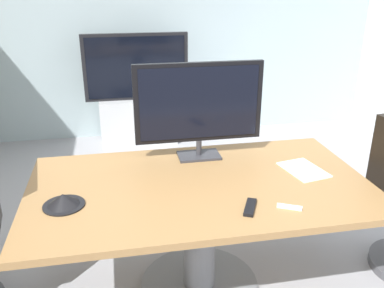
{
  "coord_description": "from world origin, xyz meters",
  "views": [
    {
      "loc": [
        -0.47,
        -2.32,
        1.87
      ],
      "look_at": [
        -0.01,
        0.06,
        0.9
      ],
      "focal_mm": 38.67,
      "sensor_mm": 36.0,
      "label": 1
    }
  ],
  "objects_px": {
    "conference_table": "(200,211)",
    "conference_phone": "(63,201)",
    "tv_monitor": "(199,105)",
    "remote_control": "(250,207)",
    "wall_display_unit": "(138,107)"
  },
  "relations": [
    {
      "from": "conference_table",
      "to": "remote_control",
      "type": "xyz_separation_m",
      "value": [
        0.2,
        -0.33,
        0.2
      ]
    },
    {
      "from": "conference_phone",
      "to": "remote_control",
      "type": "height_order",
      "value": "conference_phone"
    },
    {
      "from": "wall_display_unit",
      "to": "conference_phone",
      "type": "height_order",
      "value": "wall_display_unit"
    },
    {
      "from": "wall_display_unit",
      "to": "conference_phone",
      "type": "xyz_separation_m",
      "value": [
        -0.57,
        -2.78,
        0.34
      ]
    },
    {
      "from": "tv_monitor",
      "to": "wall_display_unit",
      "type": "relative_size",
      "value": 0.64
    },
    {
      "from": "conference_table",
      "to": "tv_monitor",
      "type": "height_order",
      "value": "tv_monitor"
    },
    {
      "from": "conference_table",
      "to": "conference_phone",
      "type": "relative_size",
      "value": 9.06
    },
    {
      "from": "wall_display_unit",
      "to": "remote_control",
      "type": "relative_size",
      "value": 7.71
    },
    {
      "from": "tv_monitor",
      "to": "conference_table",
      "type": "bearing_deg",
      "value": -100.52
    },
    {
      "from": "wall_display_unit",
      "to": "conference_table",
      "type": "bearing_deg",
      "value": -85.83
    },
    {
      "from": "wall_display_unit",
      "to": "conference_phone",
      "type": "relative_size",
      "value": 5.95
    },
    {
      "from": "conference_table",
      "to": "conference_phone",
      "type": "xyz_separation_m",
      "value": [
        -0.76,
        -0.12,
        0.22
      ]
    },
    {
      "from": "wall_display_unit",
      "to": "tv_monitor",
      "type": "bearing_deg",
      "value": -83.28
    },
    {
      "from": "conference_table",
      "to": "remote_control",
      "type": "height_order",
      "value": "remote_control"
    },
    {
      "from": "tv_monitor",
      "to": "remote_control",
      "type": "distance_m",
      "value": 0.82
    }
  ]
}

